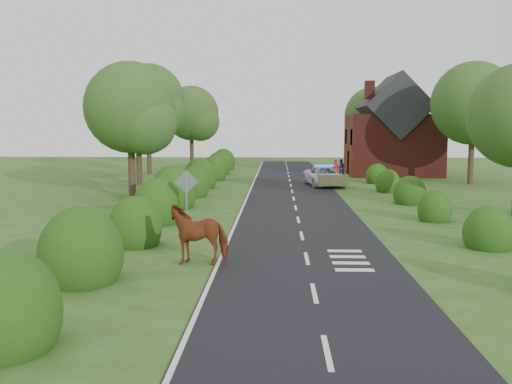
{
  "coord_description": "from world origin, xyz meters",
  "views": [
    {
      "loc": [
        -0.98,
        -22.78,
        4.42
      ],
      "look_at": [
        -2.02,
        4.35,
        1.3
      ],
      "focal_mm": 40.0,
      "sensor_mm": 36.0,
      "label": 1
    }
  ],
  "objects_px": {
    "cow": "(199,238)",
    "pedestrian_red": "(335,169)",
    "road_sign": "(186,190)",
    "police_van": "(324,176)",
    "pedestrian_purple": "(341,168)"
  },
  "relations": [
    {
      "from": "road_sign",
      "to": "cow",
      "type": "height_order",
      "value": "road_sign"
    },
    {
      "from": "road_sign",
      "to": "pedestrian_red",
      "type": "height_order",
      "value": "road_sign"
    },
    {
      "from": "cow",
      "to": "pedestrian_red",
      "type": "distance_m",
      "value": 30.9
    },
    {
      "from": "road_sign",
      "to": "police_van",
      "type": "bearing_deg",
      "value": 67.26
    },
    {
      "from": "road_sign",
      "to": "pedestrian_red",
      "type": "xyz_separation_m",
      "value": [
        8.88,
        23.48,
        -0.8
      ]
    },
    {
      "from": "cow",
      "to": "police_van",
      "type": "distance_m",
      "value": 25.15
    },
    {
      "from": "pedestrian_purple",
      "to": "police_van",
      "type": "bearing_deg",
      "value": 73.44
    },
    {
      "from": "pedestrian_purple",
      "to": "pedestrian_red",
      "type": "bearing_deg",
      "value": 71.16
    },
    {
      "from": "cow",
      "to": "pedestrian_red",
      "type": "relative_size",
      "value": 1.32
    },
    {
      "from": "cow",
      "to": "pedestrian_purple",
      "type": "bearing_deg",
      "value": 161.78
    },
    {
      "from": "police_van",
      "to": "road_sign",
      "type": "bearing_deg",
      "value": -121.57
    },
    {
      "from": "police_van",
      "to": "pedestrian_red",
      "type": "height_order",
      "value": "pedestrian_red"
    },
    {
      "from": "road_sign",
      "to": "pedestrian_purple",
      "type": "distance_m",
      "value": 27.52
    },
    {
      "from": "road_sign",
      "to": "police_van",
      "type": "relative_size",
      "value": 0.46
    },
    {
      "from": "road_sign",
      "to": "pedestrian_red",
      "type": "relative_size",
      "value": 1.48
    }
  ]
}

